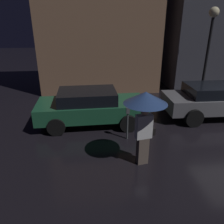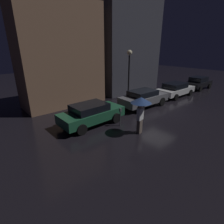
% 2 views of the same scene
% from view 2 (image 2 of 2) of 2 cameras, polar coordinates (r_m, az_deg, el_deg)
% --- Properties ---
extents(ground_plane, '(60.00, 60.00, 0.00)m').
position_cam_2_polar(ground_plane, '(14.57, 15.07, 0.62)').
color(ground_plane, black).
extents(building_facade_left, '(6.73, 3.00, 8.18)m').
position_cam_2_polar(building_facade_left, '(15.55, -16.43, 17.21)').
color(building_facade_left, '#8C664C').
rests_on(building_facade_left, ground).
extents(building_facade_right, '(7.18, 3.00, 10.40)m').
position_cam_2_polar(building_facade_right, '(20.11, 5.47, 21.70)').
color(building_facade_right, '#3D3D47').
rests_on(building_facade_right, ground).
extents(parked_car_green, '(4.32, 1.99, 1.40)m').
position_cam_2_polar(parked_car_green, '(11.39, -6.74, -0.42)').
color(parked_car_green, '#1E5638').
rests_on(parked_car_green, ground).
extents(parked_car_grey, '(4.46, 1.98, 1.42)m').
position_cam_2_polar(parked_car_grey, '(14.92, 10.27, 4.61)').
color(parked_car_grey, slate).
rests_on(parked_car_grey, ground).
extents(parked_car_white, '(4.47, 2.04, 1.36)m').
position_cam_2_polar(parked_car_white, '(19.09, 20.00, 7.03)').
color(parked_car_white, silver).
rests_on(parked_car_white, ground).
extents(parked_car_black, '(3.94, 1.88, 1.43)m').
position_cam_2_polar(parked_car_black, '(23.56, 26.37, 8.62)').
color(parked_car_black, black).
rests_on(parked_car_black, ground).
extents(pedestrian_with_umbrella, '(1.18, 1.18, 2.20)m').
position_cam_2_polar(pedestrian_with_umbrella, '(9.90, 9.40, 2.41)').
color(pedestrian_with_umbrella, '#66564C').
rests_on(pedestrian_with_umbrella, ground).
extents(parking_meter, '(0.12, 0.10, 1.20)m').
position_cam_2_polar(parking_meter, '(11.05, 2.73, -1.00)').
color(parking_meter, '#4C5154').
rests_on(parking_meter, ground).
extents(street_lamp_near, '(0.48, 0.48, 4.52)m').
position_cam_2_polar(street_lamp_near, '(16.50, 5.64, 15.40)').
color(street_lamp_near, black).
rests_on(street_lamp_near, ground).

